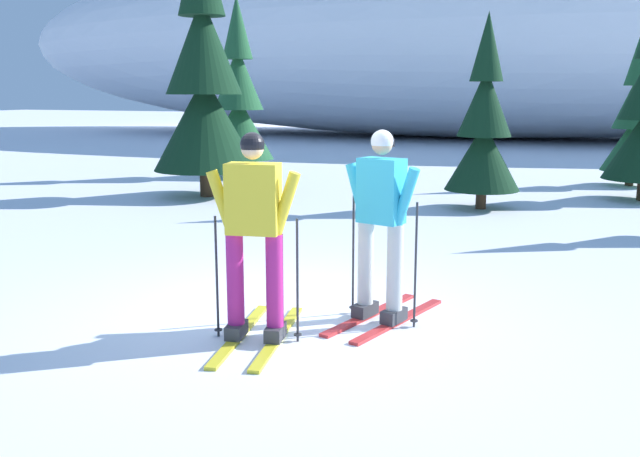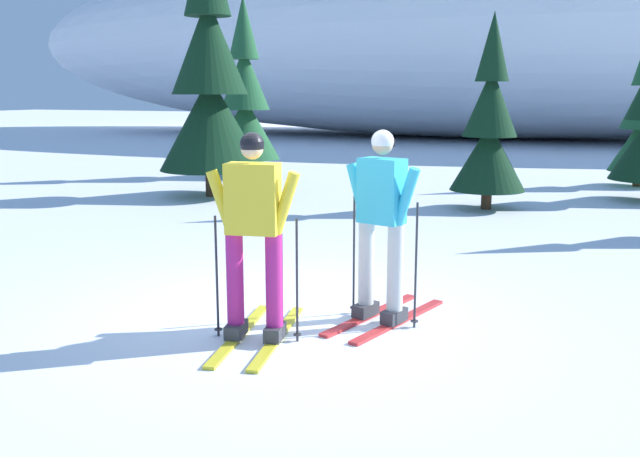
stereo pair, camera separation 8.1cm
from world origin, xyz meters
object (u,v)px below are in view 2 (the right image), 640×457
Objects in this scene: skier_yellow_jacket at (254,232)px; pine_tree_center_left at (490,128)px; skier_cyan_jacket at (382,223)px; pine_tree_far_left at (245,102)px; pine_tree_left at (210,83)px.

pine_tree_center_left is at bearing 84.02° from skier_yellow_jacket.
skier_cyan_jacket is at bearing 45.90° from skier_yellow_jacket.
skier_cyan_jacket is at bearing -56.31° from pine_tree_far_left.
pine_tree_center_left is at bearing -23.90° from pine_tree_far_left.
pine_tree_far_left reaches higher than pine_tree_center_left.
pine_tree_left reaches higher than skier_cyan_jacket.
pine_tree_center_left reaches higher than skier_cyan_jacket.
skier_cyan_jacket is 8.65m from pine_tree_left.
pine_tree_center_left is (6.47, -2.87, -0.39)m from pine_tree_far_left.
skier_yellow_jacket is at bearing -134.10° from skier_cyan_jacket.
pine_tree_far_left is at bearing 156.10° from pine_tree_center_left.
skier_cyan_jacket is at bearing -89.62° from pine_tree_center_left.
skier_yellow_jacket is at bearing -95.98° from pine_tree_center_left.
pine_tree_center_left is (-0.05, 6.91, 0.53)m from skier_cyan_jacket.
pine_tree_center_left is (0.82, 7.80, 0.52)m from skier_yellow_jacket.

